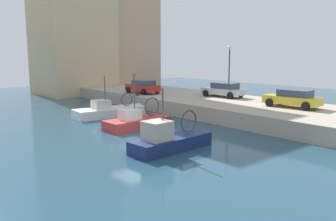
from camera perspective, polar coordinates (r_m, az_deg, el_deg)
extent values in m
plane|color=navy|center=(22.75, -5.31, -4.38)|extent=(80.00, 80.00, 0.00)
cube|color=#ADA08C|center=(30.59, 12.56, 0.11)|extent=(9.00, 56.00, 1.20)
cube|color=navy|center=(19.92, 0.55, -6.33)|extent=(5.14, 1.96, 1.47)
cone|color=navy|center=(21.96, 5.94, -4.89)|extent=(0.99, 1.55, 1.50)
cube|color=#896B4C|center=(19.75, 0.55, -4.47)|extent=(4.93, 1.82, 0.08)
cube|color=#B7AD99|center=(18.91, -1.76, -3.31)|extent=(1.42, 1.33, 1.07)
cylinder|color=#4C4C51|center=(19.01, -0.87, -0.62)|extent=(0.10, 0.10, 2.86)
torus|color=#3F3833|center=(20.57, 3.37, -1.74)|extent=(1.31, 0.16, 1.31)
sphere|color=white|center=(19.54, -4.54, -5.99)|extent=(0.32, 0.32, 0.32)
cube|color=white|center=(30.53, -9.41, -0.95)|extent=(6.16, 2.69, 1.50)
cone|color=white|center=(32.06, -4.01, -0.36)|extent=(1.09, 1.96, 1.88)
cube|color=#896B4C|center=(30.42, -9.44, 0.30)|extent=(5.91, 2.50, 0.08)
cube|color=beige|center=(30.04, -10.79, 0.95)|extent=(1.45, 1.48, 0.75)
cylinder|color=#4C4C51|center=(30.08, -10.16, 2.89)|extent=(0.10, 0.10, 2.82)
torus|color=#3F3833|center=(31.06, -6.68, 1.79)|extent=(1.11, 0.19, 1.11)
sphere|color=white|center=(30.84, -13.35, -0.55)|extent=(0.32, 0.32, 0.32)
cube|color=#BC3833|center=(25.64, -4.97, -2.81)|extent=(4.92, 1.95, 1.42)
cone|color=#BC3833|center=(27.36, -0.28, -2.01)|extent=(0.93, 1.68, 1.66)
cube|color=#9E7A51|center=(25.52, -4.99, -1.41)|extent=(4.72, 1.80, 0.08)
cube|color=beige|center=(25.06, -6.19, -0.64)|extent=(1.41, 1.12, 0.77)
cylinder|color=#4C4C51|center=(25.13, -5.47, 2.23)|extent=(0.10, 0.10, 3.30)
torus|color=#3F3833|center=(26.21, -2.62, 0.66)|extent=(1.37, 0.11, 1.37)
sphere|color=white|center=(25.61, -8.97, -2.43)|extent=(0.32, 0.32, 0.32)
cube|color=red|center=(36.82, -4.14, 3.70)|extent=(1.89, 3.89, 0.64)
cube|color=#384756|center=(36.62, -3.97, 4.55)|extent=(1.62, 2.20, 0.47)
cylinder|color=black|center=(37.34, -6.43, 3.33)|extent=(0.25, 0.65, 0.64)
cylinder|color=black|center=(38.40, -4.33, 3.53)|extent=(0.25, 0.65, 0.64)
cylinder|color=black|center=(35.29, -3.92, 3.02)|extent=(0.25, 0.65, 0.64)
cylinder|color=black|center=(36.41, -1.78, 3.23)|extent=(0.25, 0.65, 0.64)
cube|color=gold|center=(28.84, 19.41, 1.61)|extent=(2.06, 4.39, 0.60)
cube|color=#384756|center=(28.69, 19.85, 2.68)|extent=(1.69, 2.51, 0.52)
cylinder|color=black|center=(28.77, 16.08, 1.25)|extent=(0.28, 0.66, 0.64)
cylinder|color=black|center=(30.24, 17.57, 1.56)|extent=(0.28, 0.66, 0.64)
cylinder|color=black|center=(27.55, 21.37, 0.63)|extent=(0.28, 0.66, 0.64)
cylinder|color=black|center=(29.08, 22.65, 0.98)|extent=(0.28, 0.66, 0.64)
cube|color=#B7B7BC|center=(34.15, 8.90, 3.11)|extent=(2.12, 4.30, 0.56)
cube|color=#384756|center=(33.98, 9.21, 4.00)|extent=(1.73, 2.46, 0.54)
cylinder|color=black|center=(34.32, 6.13, 2.81)|extent=(0.28, 0.66, 0.64)
cylinder|color=black|center=(35.69, 7.83, 3.03)|extent=(0.28, 0.66, 0.64)
cylinder|color=black|center=(32.68, 10.04, 2.40)|extent=(0.28, 0.66, 0.64)
cylinder|color=black|center=(34.11, 11.66, 2.64)|extent=(0.28, 0.66, 0.64)
cylinder|color=#2D2D33|center=(34.74, -4.95, 2.84)|extent=(0.28, 0.28, 0.55)
cylinder|color=#38383D|center=(33.46, 9.84, 5.88)|extent=(0.12, 0.12, 4.50)
sphere|color=#F2EACC|center=(33.41, 9.96, 9.99)|extent=(0.36, 0.36, 0.36)
cube|color=#D1B284|center=(48.91, -15.37, 15.07)|extent=(8.81, 8.56, 21.10)
cube|color=tan|center=(52.10, -6.85, 10.88)|extent=(8.09, 6.07, 13.72)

